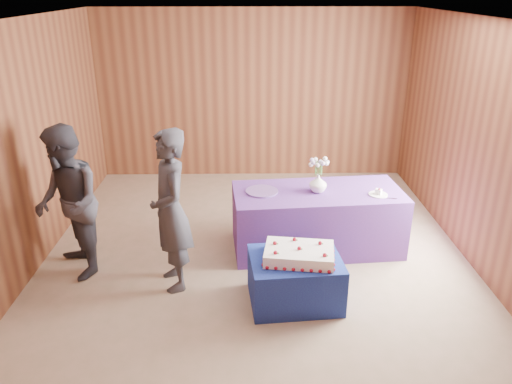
{
  "coord_description": "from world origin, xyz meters",
  "views": [
    {
      "loc": [
        -0.09,
        -5.04,
        3.02
      ],
      "look_at": [
        0.0,
        0.1,
        0.87
      ],
      "focal_mm": 35.0,
      "sensor_mm": 36.0,
      "label": 1
    }
  ],
  "objects_px": {
    "cake_table": "(295,280)",
    "guest_right": "(68,203)",
    "sheet_cake": "(299,254)",
    "serving_table": "(317,220)",
    "vase": "(318,183)",
    "guest_left": "(171,211)"
  },
  "relations": [
    {
      "from": "cake_table",
      "to": "guest_right",
      "type": "distance_m",
      "value": 2.54
    },
    {
      "from": "cake_table",
      "to": "sheet_cake",
      "type": "relative_size",
      "value": 1.18
    },
    {
      "from": "cake_table",
      "to": "serving_table",
      "type": "xyz_separation_m",
      "value": [
        0.36,
        1.13,
        0.12
      ]
    },
    {
      "from": "guest_right",
      "to": "sheet_cake",
      "type": "bearing_deg",
      "value": 46.04
    },
    {
      "from": "serving_table",
      "to": "vase",
      "type": "relative_size",
      "value": 9.35
    },
    {
      "from": "sheet_cake",
      "to": "vase",
      "type": "xyz_separation_m",
      "value": [
        0.32,
        1.14,
        0.3
      ]
    },
    {
      "from": "sheet_cake",
      "to": "guest_right",
      "type": "xyz_separation_m",
      "value": [
        -2.42,
        0.61,
        0.29
      ]
    },
    {
      "from": "serving_table",
      "to": "vase",
      "type": "bearing_deg",
      "value": -128.9
    },
    {
      "from": "cake_table",
      "to": "vase",
      "type": "bearing_deg",
      "value": 67.05
    },
    {
      "from": "cake_table",
      "to": "serving_table",
      "type": "bearing_deg",
      "value": 66.76
    },
    {
      "from": "serving_table",
      "to": "guest_left",
      "type": "xyz_separation_m",
      "value": [
        -1.63,
        -0.79,
        0.49
      ]
    },
    {
      "from": "serving_table",
      "to": "guest_right",
      "type": "distance_m",
      "value": 2.85
    },
    {
      "from": "serving_table",
      "to": "cake_table",
      "type": "bearing_deg",
      "value": -112.75
    },
    {
      "from": "guest_left",
      "to": "sheet_cake",
      "type": "bearing_deg",
      "value": 54.41
    },
    {
      "from": "serving_table",
      "to": "sheet_cake",
      "type": "relative_size",
      "value": 2.62
    },
    {
      "from": "sheet_cake",
      "to": "vase",
      "type": "bearing_deg",
      "value": 82.25
    },
    {
      "from": "cake_table",
      "to": "guest_left",
      "type": "bearing_deg",
      "value": 159.36
    },
    {
      "from": "guest_left",
      "to": "cake_table",
      "type": "bearing_deg",
      "value": 54.98
    },
    {
      "from": "cake_table",
      "to": "vase",
      "type": "xyz_separation_m",
      "value": [
        0.35,
        1.11,
        0.61
      ]
    },
    {
      "from": "sheet_cake",
      "to": "guest_left",
      "type": "bearing_deg",
      "value": 172.31
    },
    {
      "from": "sheet_cake",
      "to": "guest_right",
      "type": "relative_size",
      "value": 0.45
    },
    {
      "from": "serving_table",
      "to": "guest_right",
      "type": "xyz_separation_m",
      "value": [
        -2.76,
        -0.54,
        0.48
      ]
    }
  ]
}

